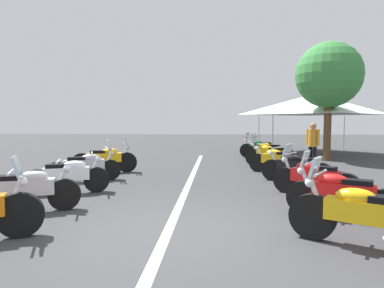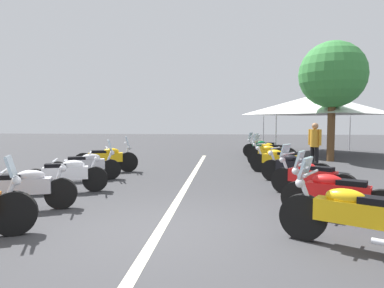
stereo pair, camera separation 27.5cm
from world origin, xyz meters
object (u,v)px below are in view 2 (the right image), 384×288
motorcycle_right_row_7 (263,148)px  motorcycle_right_row_5 (272,155)px  motorcycle_right_row_4 (279,160)px  motorcycle_left_row_2 (67,175)px  motorcycle_right_row_6 (270,151)px  motorcycle_left_row_3 (86,165)px  motorcycle_right_row_2 (311,177)px  event_tent (318,104)px  roadside_tree_0 (333,75)px  bystander_1 (315,143)px  motorcycle_left_row_1 (22,188)px  motorcycle_left_row_4 (107,158)px  motorcycle_right_row_3 (295,167)px  motorcycle_right_row_0 (357,216)px  motorcycle_right_row_1 (336,194)px

motorcycle_right_row_7 → motorcycle_right_row_5: bearing=113.8°
motorcycle_right_row_4 → motorcycle_right_row_5: size_ratio=1.01×
motorcycle_left_row_2 → motorcycle_right_row_6: bearing=28.5°
motorcycle_left_row_3 → motorcycle_left_row_2: bearing=-107.6°
motorcycle_right_row_2 → event_tent: 11.17m
roadside_tree_0 → bystander_1: bearing=153.7°
bystander_1 → motorcycle_right_row_6: bearing=81.6°
motorcycle_right_row_2 → bystander_1: 4.61m
motorcycle_left_row_1 → event_tent: bearing=34.8°
motorcycle_right_row_4 → motorcycle_right_row_7: motorcycle_right_row_7 is taller
motorcycle_left_row_4 → motorcycle_right_row_5: bearing=2.4°
motorcycle_left_row_3 → roadside_tree_0: roadside_tree_0 is taller
motorcycle_right_row_7 → motorcycle_right_row_3: bearing=116.0°
motorcycle_left_row_3 → roadside_tree_0: 10.88m
motorcycle_left_row_3 → motorcycle_right_row_0: 7.54m
motorcycle_right_row_0 → motorcycle_right_row_4: size_ratio=1.06×
motorcycle_left_row_2 → motorcycle_right_row_1: size_ratio=1.04×
motorcycle_left_row_3 → motorcycle_right_row_2: bearing=-39.8°
motorcycle_right_row_0 → motorcycle_left_row_4: bearing=-17.6°
motorcycle_left_row_1 → motorcycle_right_row_5: bearing=30.5°
motorcycle_right_row_1 → motorcycle_left_row_2: bearing=11.5°
motorcycle_left_row_1 → motorcycle_right_row_2: size_ratio=1.17×
motorcycle_right_row_0 → event_tent: size_ratio=0.34×
motorcycle_left_row_4 → roadside_tree_0: size_ratio=0.41×
motorcycle_right_row_4 → motorcycle_right_row_6: size_ratio=0.95×
motorcycle_left_row_3 → motorcycle_right_row_3: bearing=-23.5°
motorcycle_right_row_3 → motorcycle_right_row_5: bearing=-55.3°
motorcycle_right_row_1 → motorcycle_right_row_5: 6.76m
motorcycle_right_row_6 → bystander_1: bearing=151.1°
motorcycle_left_row_1 → motorcycle_right_row_2: (1.76, -5.87, 0.01)m
motorcycle_left_row_3 → bystander_1: 7.79m
motorcycle_left_row_3 → roadside_tree_0: bearing=8.3°
motorcycle_left_row_4 → roadside_tree_0: bearing=10.4°
motorcycle_left_row_2 → event_tent: 13.94m
motorcycle_left_row_1 → motorcycle_right_row_4: bearing=22.5°
motorcycle_left_row_4 → motorcycle_right_row_6: size_ratio=1.10×
motorcycle_left_row_4 → bystander_1: size_ratio=1.26×
motorcycle_left_row_1 → motorcycle_left_row_3: size_ratio=1.02×
motorcycle_left_row_1 → motorcycle_right_row_4: 7.66m
motorcycle_right_row_0 → motorcycle_left_row_3: bearing=-9.0°
motorcycle_left_row_3 → bystander_1: (2.84, -7.23, 0.53)m
motorcycle_right_row_1 → motorcycle_right_row_4: size_ratio=1.00×
motorcycle_right_row_2 → motorcycle_right_row_6: (6.55, 0.04, 0.02)m
motorcycle_left_row_1 → motorcycle_right_row_7: size_ratio=1.03×
motorcycle_right_row_6 → motorcycle_right_row_1: bearing=121.0°
motorcycle_right_row_4 → motorcycle_right_row_6: (3.18, -0.15, 0.02)m
motorcycle_left_row_1 → motorcycle_left_row_3: motorcycle_left_row_3 is taller
motorcycle_left_row_3 → motorcycle_right_row_0: size_ratio=1.00×
motorcycle_left_row_4 → motorcycle_right_row_1: bearing=-54.6°
motorcycle_left_row_3 → motorcycle_right_row_0: motorcycle_right_row_0 is taller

